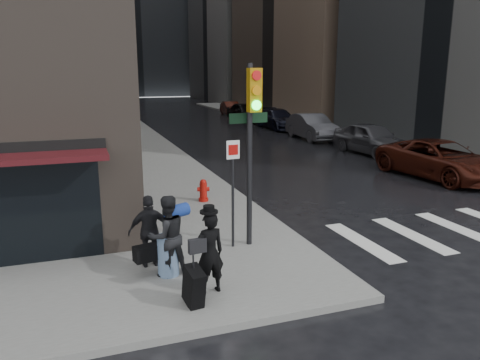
% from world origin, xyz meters
% --- Properties ---
extents(ground, '(140.00, 140.00, 0.00)m').
position_xyz_m(ground, '(0.00, 0.00, 0.00)').
color(ground, black).
rests_on(ground, ground).
extents(sidewalk_left, '(4.00, 50.00, 0.15)m').
position_xyz_m(sidewalk_left, '(0.00, 27.00, 0.07)').
color(sidewalk_left, slate).
rests_on(sidewalk_left, ground).
extents(sidewalk_right, '(3.00, 50.00, 0.15)m').
position_xyz_m(sidewalk_right, '(13.50, 27.00, 0.07)').
color(sidewalk_right, slate).
rests_on(sidewalk_right, ground).
extents(crosswalk, '(8.50, 3.00, 0.01)m').
position_xyz_m(crosswalk, '(7.50, 1.00, 0.00)').
color(crosswalk, silver).
rests_on(crosswalk, ground).
extents(bldg_right_far, '(22.00, 20.00, 25.00)m').
position_xyz_m(bldg_right_far, '(26.00, 58.00, 12.50)').
color(bldg_right_far, slate).
rests_on(bldg_right_far, ground).
extents(bldg_distant, '(40.00, 12.00, 32.00)m').
position_xyz_m(bldg_distant, '(6.00, 78.00, 16.00)').
color(bldg_distant, slate).
rests_on(bldg_distant, ground).
extents(man_overcoat, '(0.93, 1.01, 1.81)m').
position_xyz_m(man_overcoat, '(-1.24, -0.79, 0.90)').
color(man_overcoat, black).
rests_on(man_overcoat, ground).
extents(man_jeans, '(1.28, 0.85, 1.75)m').
position_xyz_m(man_jeans, '(-1.78, 0.37, 1.03)').
color(man_jeans, black).
rests_on(man_jeans, ground).
extents(man_greycoat, '(0.96, 0.43, 1.62)m').
position_xyz_m(man_greycoat, '(-2.04, 0.98, 0.96)').
color(man_greycoat, black).
rests_on(man_greycoat, ground).
extents(traffic_light, '(1.11, 0.52, 4.43)m').
position_xyz_m(traffic_light, '(0.47, 1.40, 3.01)').
color(traffic_light, black).
rests_on(traffic_light, ground).
extents(fire_hydrant, '(0.43, 0.33, 0.74)m').
position_xyz_m(fire_hydrant, '(0.45, 5.73, 0.48)').
color(fire_hydrant, '#AD110A').
rests_on(fire_hydrant, ground).
extents(parked_car_0, '(3.14, 5.88, 1.57)m').
position_xyz_m(parked_car_0, '(10.87, 6.37, 0.79)').
color(parked_car_0, '#3B130B').
rests_on(parked_car_0, ground).
extents(parked_car_1, '(2.31, 5.05, 1.68)m').
position_xyz_m(parked_car_1, '(11.59, 12.32, 0.84)').
color(parked_car_1, '#47474B').
rests_on(parked_car_1, ground).
extents(parked_car_2, '(1.97, 5.07, 1.65)m').
position_xyz_m(parked_car_2, '(11.18, 18.27, 0.82)').
color(parked_car_2, '#48484D').
rests_on(parked_car_2, ground).
extents(parked_car_3, '(2.19, 5.23, 1.51)m').
position_xyz_m(parked_car_3, '(11.40, 24.22, 0.75)').
color(parked_car_3, black).
rests_on(parked_car_3, ground).
extents(parked_car_4, '(2.23, 4.90, 1.63)m').
position_xyz_m(parked_car_4, '(10.85, 30.16, 0.82)').
color(parked_car_4, black).
rests_on(parked_car_4, ground).
extents(parked_car_5, '(1.72, 4.19, 1.35)m').
position_xyz_m(parked_car_5, '(11.56, 36.11, 0.68)').
color(parked_car_5, '#3C140C').
rests_on(parked_car_5, ground).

